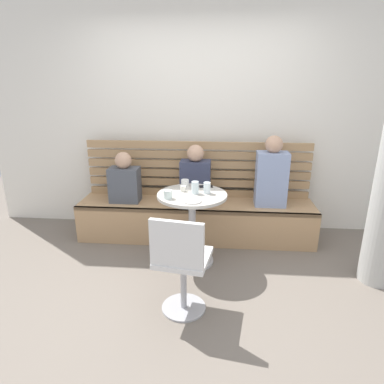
% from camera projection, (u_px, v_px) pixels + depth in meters
% --- Properties ---
extents(ground, '(8.00, 8.00, 0.00)m').
position_uv_depth(ground, '(185.00, 299.00, 2.83)').
color(ground, '#70665B').
extents(back_wall, '(5.20, 0.10, 2.90)m').
position_uv_depth(back_wall, '(199.00, 110.00, 3.91)').
color(back_wall, white).
rests_on(back_wall, ground).
extents(booth_bench, '(2.70, 0.52, 0.44)m').
position_uv_depth(booth_bench, '(196.00, 220.00, 3.89)').
color(booth_bench, tan).
rests_on(booth_bench, ground).
extents(booth_backrest, '(2.65, 0.04, 0.67)m').
position_uv_depth(booth_backrest, '(197.00, 169.00, 3.94)').
color(booth_backrest, '#A68157').
rests_on(booth_backrest, booth_bench).
extents(cafe_table, '(0.68, 0.68, 0.74)m').
position_uv_depth(cafe_table, '(192.00, 215.00, 3.26)').
color(cafe_table, '#ADADB2').
rests_on(cafe_table, ground).
extents(white_chair, '(0.46, 0.46, 0.85)m').
position_uv_depth(white_chair, '(181.00, 262.00, 2.51)').
color(white_chair, '#ADADB2').
rests_on(white_chair, ground).
extents(person_adult, '(0.34, 0.22, 0.79)m').
position_uv_depth(person_adult, '(272.00, 175.00, 3.64)').
color(person_adult, '#8C9EC6').
rests_on(person_adult, booth_bench).
extents(person_child_left, '(0.34, 0.22, 0.58)m').
position_uv_depth(person_child_left, '(125.00, 180.00, 3.79)').
color(person_child_left, '#4C515B').
rests_on(person_child_left, booth_bench).
extents(person_child_middle, '(0.34, 0.22, 0.67)m').
position_uv_depth(person_child_middle, '(195.00, 177.00, 3.75)').
color(person_child_middle, '#333851').
rests_on(person_child_middle, booth_bench).
extents(cup_water_clear, '(0.07, 0.07, 0.11)m').
position_uv_depth(cup_water_clear, '(207.00, 188.00, 3.19)').
color(cup_water_clear, white).
rests_on(cup_water_clear, cafe_table).
extents(cup_glass_tall, '(0.07, 0.07, 0.12)m').
position_uv_depth(cup_glass_tall, '(195.00, 188.00, 3.18)').
color(cup_glass_tall, silver).
rests_on(cup_glass_tall, cafe_table).
extents(cup_ceramic_white, '(0.08, 0.08, 0.07)m').
position_uv_depth(cup_ceramic_white, '(185.00, 183.00, 3.41)').
color(cup_ceramic_white, white).
rests_on(cup_ceramic_white, cafe_table).
extents(cup_espresso_small, '(0.06, 0.06, 0.05)m').
position_uv_depth(cup_espresso_small, '(183.00, 189.00, 3.26)').
color(cup_espresso_small, silver).
rests_on(cup_espresso_small, cafe_table).
extents(cup_glass_short, '(0.08, 0.08, 0.08)m').
position_uv_depth(cup_glass_short, '(168.00, 194.00, 3.05)').
color(cup_glass_short, silver).
rests_on(cup_glass_short, cafe_table).
extents(plate_small, '(0.17, 0.17, 0.01)m').
position_uv_depth(plate_small, '(192.00, 201.00, 2.98)').
color(plate_small, white).
rests_on(plate_small, cafe_table).
extents(phone_on_table, '(0.15, 0.09, 0.01)m').
position_uv_depth(phone_on_table, '(206.00, 186.00, 3.40)').
color(phone_on_table, black).
rests_on(phone_on_table, cafe_table).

